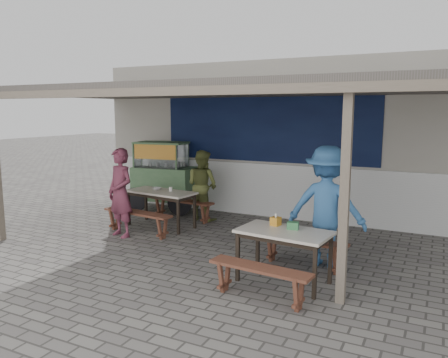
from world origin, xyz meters
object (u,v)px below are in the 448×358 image
vendor_cart (163,174)px  patron_wall_side (202,185)px  tissue_box (276,221)px  donation_box (293,226)px  condiment_jar (171,189)px  patron_right_table (327,206)px  bench_right_wall (303,246)px  bench_left_wall (182,205)px  condiment_bowl (157,188)px  bench_right_street (260,275)px  patron_street_side (120,193)px  table_left (161,195)px  bench_left_street (138,217)px  table_right (284,236)px

vendor_cart → patron_wall_side: bearing=-24.2°
vendor_cart → tissue_box: vendor_cart is taller
donation_box → tissue_box: bearing=162.6°
condiment_jar → patron_wall_side: bearing=69.6°
patron_right_table → bench_right_wall: bearing=42.6°
bench_left_wall → tissue_box: size_ratio=12.93×
vendor_cart → condiment_bowl: (0.63, -1.15, -0.13)m
vendor_cart → patron_right_table: patron_right_table is taller
bench_right_street → bench_right_wall: 1.42m
patron_street_side → patron_wall_side: bearing=82.6°
bench_left_wall → condiment_bowl: condiment_bowl is taller
table_left → bench_left_street: (-0.08, -0.68, -0.33)m
bench_right_street → bench_right_wall: (0.15, 1.41, 0.00)m
table_left → tissue_box: tissue_box is taller
bench_left_wall → table_right: size_ratio=1.20×
vendor_cart → bench_right_wall: bearing=-36.8°
bench_left_wall → patron_wall_side: 0.63m
vendor_cart → condiment_jar: vendor_cart is taller
bench_left_wall → bench_right_wall: same height
bench_right_street → patron_street_side: size_ratio=0.81×
patron_wall_side → vendor_cart: bearing=-2.6°
bench_right_street → patron_right_table: size_ratio=0.74×
condiment_jar → bench_right_street: bearing=-40.1°
bench_left_wall → patron_wall_side: bearing=33.3°
table_left → patron_wall_side: (0.49, 0.89, 0.10)m
bench_right_wall → table_right: bearing=-90.0°
table_left → donation_box: (3.34, -1.61, 0.13)m
bench_right_street → bench_left_wall: bearing=140.9°
vendor_cart → donation_box: size_ratio=13.01×
table_right → bench_right_street: bearing=-90.0°
patron_wall_side → condiment_bowl: size_ratio=8.59×
bench_right_wall → bench_left_wall: bearing=158.4°
table_left → bench_right_street: size_ratio=1.11×
patron_right_table → condiment_jar: (-3.41, 0.83, -0.14)m
patron_street_side → patron_wall_side: size_ratio=1.10×
bench_right_street → table_left: bearing=148.6°
bench_left_street → table_right: (3.33, -1.04, 0.33)m
tissue_box → table_left: bearing=153.5°
vendor_cart → condiment_jar: (0.99, -1.18, -0.11)m
condiment_bowl → patron_right_table: bearing=-12.8°
bench_left_street → bench_right_street: 3.70m
table_right → vendor_cart: 5.04m
vendor_cart → patron_street_side: bearing=-84.5°
table_right → donation_box: bearing=59.7°
patron_right_table → tissue_box: patron_right_table is taller
tissue_box → bench_right_wall: bearing=61.2°
table_right → condiment_jar: size_ratio=15.47×
bench_left_wall → condiment_bowl: 0.76m
bench_left_wall → patron_street_side: 1.72m
patron_wall_side → table_right: bearing=150.3°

